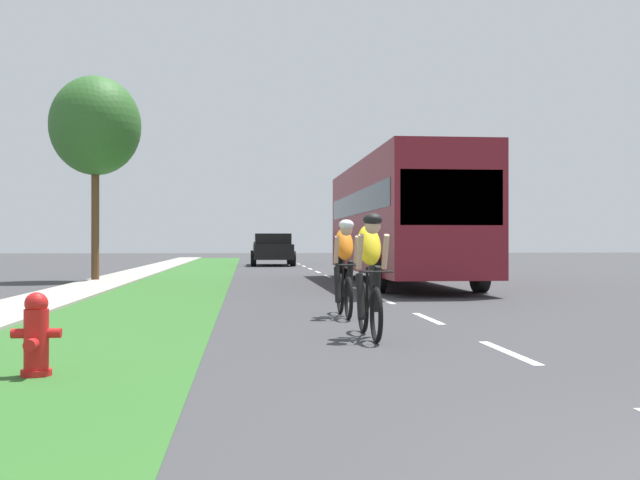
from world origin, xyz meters
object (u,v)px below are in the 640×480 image
Objects in this scene: fire_hydrant_red at (36,335)px; cyclist_lead at (370,274)px; bus_maroon at (398,216)px; pickup_black at (272,249)px; cyclist_trailing at (345,267)px; street_tree_near at (95,127)px.

cyclist_lead reaches higher than fire_hydrant_red.
cyclist_lead is 12.54m from bus_maroon.
bus_maroon is 2.27× the size of pickup_black.
fire_hydrant_red is 32.43m from pickup_black.
pickup_black is (-0.21, 29.84, 0.02)m from cyclist_lead.
cyclist_trailing reaches higher than fire_hydrant_red.
fire_hydrant_red is at bearing -80.79° from street_tree_near.
fire_hydrant_red is at bearing -113.34° from bus_maroon.
bus_maroon is at bearing 66.66° from fire_hydrant_red.
fire_hydrant_red is 0.12× the size of street_tree_near.
fire_hydrant_red is 17.82m from street_tree_near.
cyclist_lead is at bearing -90.70° from cyclist_trailing.
bus_maroon is 9.80m from street_tree_near.
fire_hydrant_red is 0.44× the size of cyclist_lead.
pickup_black is (3.26, 32.26, 0.46)m from fire_hydrant_red.
street_tree_near is (-9.06, 2.45, 2.83)m from bus_maroon.
pickup_black is at bearing 90.40° from cyclist_lead.
fire_hydrant_red is 0.44× the size of cyclist_trailing.
bus_maroon is 1.82× the size of street_tree_near.
fire_hydrant_red is at bearing -145.11° from cyclist_lead.
cyclist_trailing is at bearing 89.30° from cyclist_lead.
pickup_black is at bearing 90.52° from cyclist_trailing.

